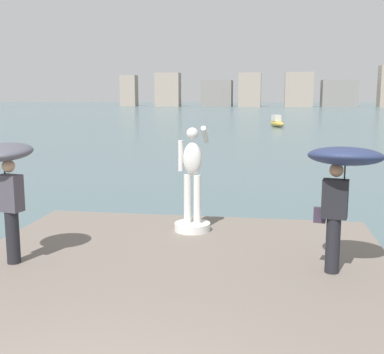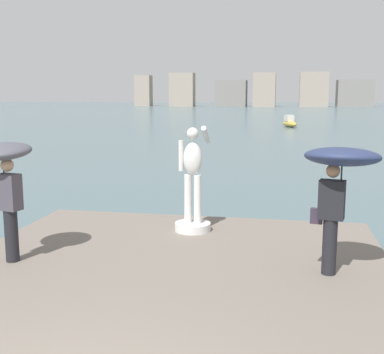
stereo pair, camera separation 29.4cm
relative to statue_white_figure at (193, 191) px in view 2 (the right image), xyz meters
The scene contains 7 objects.
ground_plane 33.33m from the statue_white_figure, 89.96° to the left, with size 400.00×400.00×0.00m, color #4C666B.
pier 4.35m from the statue_white_figure, 89.67° to the right, with size 7.17×10.93×0.40m, color #70665B.
statue_white_figure is the anchor object (origin of this frame).
onlooker_left 3.66m from the statue_white_figure, 138.54° to the right, with size 1.13×1.14×2.01m.
onlooker_right 3.43m from the statue_white_figure, 37.94° to the right, with size 1.34×1.36×2.03m.
boat_far 41.69m from the statue_white_figure, 86.83° to the left, with size 1.98×3.39×1.20m.
distant_skyline 138.96m from the statue_white_figure, 89.96° to the left, with size 82.36×12.05×11.77m.
Camera 2 is at (1.77, -2.90, 3.14)m, focal length 45.81 mm.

